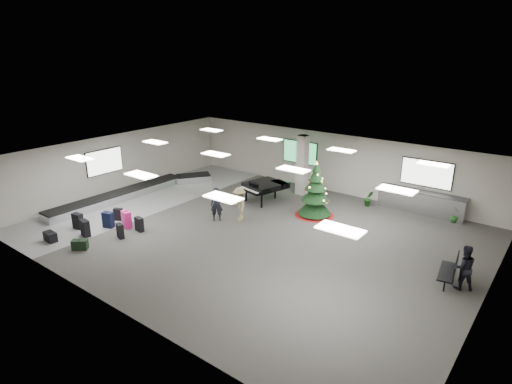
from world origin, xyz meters
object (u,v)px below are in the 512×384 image
Objects in this scene: traveler_a at (217,204)px; christmas_tree at (315,197)px; baggage_carousel at (135,192)px; grand_piano at (264,186)px; bench at (451,270)px; traveler_b at (240,204)px; potted_plant_left at (369,198)px; potted_plant_right at (455,214)px; traveler_bench at (464,267)px; pink_suitcase at (126,219)px; service_counter at (421,202)px.

christmas_tree is at bearing 5.88° from traveler_a.
grand_piano is (5.95, 3.46, 0.62)m from baggage_carousel.
grand_piano is at bearing 30.21° from baggage_carousel.
bench is 0.99× the size of traveler_b.
baggage_carousel is 12.01× the size of potted_plant_left.
traveler_a reaches higher than potted_plant_right.
potted_plant_right is at bearing 29.87° from christmas_tree.
traveler_b is at bearing -1.64° from traveler_a.
bench reaches higher than potted_plant_right.
traveler_b is 2.06× the size of potted_plant_right.
potted_plant_right is (7.86, 5.78, -0.41)m from traveler_b.
potted_plant_left is at bearing 60.96° from christmas_tree.
traveler_bench is 6.06m from potted_plant_right.
bench is 2.03× the size of potted_plant_right.
traveler_bench is 7.78m from potted_plant_left.
traveler_b is (0.81, 0.64, 0.01)m from traveler_a.
traveler_bench reaches higher than grand_piano.
potted_plant_right is (11.27, 9.43, 0.00)m from pink_suitcase.
baggage_carousel is 6.91m from grand_piano.
service_counter is at bearing 38.61° from grand_piano.
christmas_tree is at bearing 20.73° from baggage_carousel.
pink_suitcase reaches higher than potted_plant_right.
traveler_b reaches higher than potted_plant_left.
baggage_carousel is 4.30m from pink_suitcase.
traveler_b reaches higher than traveler_a.
traveler_a reaches higher than potted_plant_left.
baggage_carousel is 6.16× the size of traveler_b.
christmas_tree is (8.98, 3.40, 0.70)m from baggage_carousel.
service_counter reaches higher than bench.
potted_plant_left is (1.51, 2.71, -0.51)m from christmas_tree.
christmas_tree reaches higher than service_counter.
christmas_tree is 3.48× the size of potted_plant_right.
potted_plant_right is (8.67, 6.41, -0.39)m from traveler_a.
christmas_tree is 1.69× the size of traveler_b.
traveler_a reaches higher than baggage_carousel.
traveler_a is (5.78, 0.12, 0.56)m from baggage_carousel.
bench is at bearing -38.79° from traveler_bench.
christmas_tree is at bearing -49.82° from traveler_bench.
christmas_tree is 7.22m from bench.
potted_plant_left is at bearing 43.50° from grand_piano.
potted_plant_left reaches higher than potted_plant_right.
pink_suitcase is 0.33× the size of grand_piano.
traveler_b reaches higher than grand_piano.
service_counter reaches higher than pink_suitcase.
bench is at bearing -45.68° from potted_plant_left.
pink_suitcase is at bearing -170.53° from traveler_a.
bench is at bearing -21.34° from christmas_tree.
traveler_a reaches higher than grand_piano.
potted_plant_left is (-5.59, 5.40, -0.37)m from traveler_bench.
grand_piano is at bearing 156.28° from bench.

